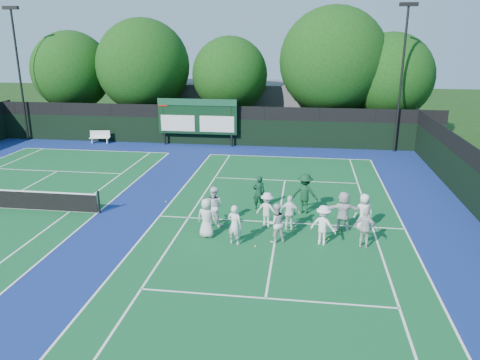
# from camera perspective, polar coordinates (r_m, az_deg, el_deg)

# --- Properties ---
(ground) EXTENTS (120.00, 120.00, 0.00)m
(ground) POSITION_cam_1_polar(r_m,az_deg,el_deg) (20.15, 4.48, -6.27)
(ground) COLOR black
(ground) RESTS_ON ground
(court_apron) EXTENTS (34.00, 32.00, 0.01)m
(court_apron) POSITION_cam_1_polar(r_m,az_deg,el_deg) (22.18, -11.05, -4.29)
(court_apron) COLOR navy
(court_apron) RESTS_ON ground
(near_court) EXTENTS (11.05, 23.85, 0.01)m
(near_court) POSITION_cam_1_polar(r_m,az_deg,el_deg) (21.07, 4.65, -5.17)
(near_court) COLOR #115428
(near_court) RESTS_ON ground
(back_fence) EXTENTS (34.00, 0.08, 3.00)m
(back_fence) POSITION_cam_1_polar(r_m,az_deg,el_deg) (35.80, -3.47, 6.44)
(back_fence) COLOR black
(back_fence) RESTS_ON ground
(scoreboard) EXTENTS (6.00, 0.21, 3.55)m
(scoreboard) POSITION_cam_1_polar(r_m,az_deg,el_deg) (35.47, -5.25, 7.67)
(scoreboard) COLOR black
(scoreboard) RESTS_ON ground
(clubhouse) EXTENTS (18.00, 6.00, 4.00)m
(clubhouse) POSITION_cam_1_polar(r_m,az_deg,el_deg) (43.00, 3.94, 9.10)
(clubhouse) COLOR #5B5B60
(clubhouse) RESTS_ON ground
(light_pole_left) EXTENTS (1.20, 0.30, 10.12)m
(light_pole_left) POSITION_cam_1_polar(r_m,az_deg,el_deg) (40.68, -25.49, 13.17)
(light_pole_left) COLOR black
(light_pole_left) RESTS_ON ground
(light_pole_right) EXTENTS (1.20, 0.30, 10.12)m
(light_pole_right) POSITION_cam_1_polar(r_m,az_deg,el_deg) (34.82, 19.26, 13.45)
(light_pole_right) COLOR black
(light_pole_right) RESTS_ON ground
(bench) EXTENTS (1.58, 0.64, 0.97)m
(bench) POSITION_cam_1_polar(r_m,az_deg,el_deg) (38.07, -16.71, 5.11)
(bench) COLOR white
(bench) RESTS_ON ground
(tree_a) EXTENTS (6.57, 6.57, 8.48)m
(tree_a) POSITION_cam_1_polar(r_m,az_deg,el_deg) (42.87, -19.59, 12.22)
(tree_a) COLOR black
(tree_a) RESTS_ON ground
(tree_b) EXTENTS (7.61, 7.61, 9.46)m
(tree_b) POSITION_cam_1_polar(r_m,az_deg,el_deg) (40.36, -11.47, 13.22)
(tree_b) COLOR black
(tree_b) RESTS_ON ground
(tree_c) EXTENTS (6.05, 6.05, 8.04)m
(tree_c) POSITION_cam_1_polar(r_m,az_deg,el_deg) (38.65, -0.99, 12.50)
(tree_c) COLOR black
(tree_c) RESTS_ON ground
(tree_d) EXTENTS (8.36, 8.36, 10.30)m
(tree_d) POSITION_cam_1_polar(r_m,az_deg,el_deg) (38.16, 11.52, 13.68)
(tree_d) COLOR black
(tree_d) RESTS_ON ground
(tree_e) EXTENTS (6.67, 6.67, 8.33)m
(tree_e) POSITION_cam_1_polar(r_m,az_deg,el_deg) (38.72, 17.97, 11.64)
(tree_e) COLOR black
(tree_e) RESTS_ON ground
(tennis_ball_0) EXTENTS (0.07, 0.07, 0.07)m
(tennis_ball_0) POSITION_cam_1_polar(r_m,az_deg,el_deg) (18.67, 1.88, -8.08)
(tennis_ball_0) COLOR yellow
(tennis_ball_0) RESTS_ON ground
(tennis_ball_2) EXTENTS (0.07, 0.07, 0.07)m
(tennis_ball_2) POSITION_cam_1_polar(r_m,az_deg,el_deg) (19.65, 10.81, -7.06)
(tennis_ball_2) COLOR yellow
(tennis_ball_2) RESTS_ON ground
(tennis_ball_3) EXTENTS (0.07, 0.07, 0.07)m
(tennis_ball_3) POSITION_cam_1_polar(r_m,az_deg,el_deg) (23.79, -9.03, -2.61)
(tennis_ball_3) COLOR yellow
(tennis_ball_3) RESTS_ON ground
(tennis_ball_5) EXTENTS (0.07, 0.07, 0.07)m
(tennis_ball_5) POSITION_cam_1_polar(r_m,az_deg,el_deg) (20.37, 12.10, -6.24)
(tennis_ball_5) COLOR yellow
(tennis_ball_5) RESTS_ON ground
(player_front_0) EXTENTS (0.89, 0.66, 1.67)m
(player_front_0) POSITION_cam_1_polar(r_m,az_deg,el_deg) (19.33, -4.09, -4.62)
(player_front_0) COLOR silver
(player_front_0) RESTS_ON ground
(player_front_1) EXTENTS (0.70, 0.57, 1.66)m
(player_front_1) POSITION_cam_1_polar(r_m,az_deg,el_deg) (18.60, -0.66, -5.50)
(player_front_1) COLOR silver
(player_front_1) RESTS_ON ground
(player_front_2) EXTENTS (0.98, 0.89, 1.64)m
(player_front_2) POSITION_cam_1_polar(r_m,az_deg,el_deg) (18.86, 4.39, -5.24)
(player_front_2) COLOR silver
(player_front_2) RESTS_ON ground
(player_front_3) EXTENTS (1.21, 0.95, 1.64)m
(player_front_3) POSITION_cam_1_polar(r_m,az_deg,el_deg) (18.90, 10.11, -5.43)
(player_front_3) COLOR white
(player_front_3) RESTS_ON ground
(player_front_4) EXTENTS (1.01, 0.64, 1.61)m
(player_front_4) POSITION_cam_1_polar(r_m,az_deg,el_deg) (19.01, 15.03, -5.69)
(player_front_4) COLOR silver
(player_front_4) RESTS_ON ground
(player_back_0) EXTENTS (1.00, 0.85, 1.79)m
(player_back_0) POSITION_cam_1_polar(r_m,az_deg,el_deg) (20.43, -3.22, -3.20)
(player_back_0) COLOR white
(player_back_0) RESTS_ON ground
(player_back_1) EXTENTS (1.14, 0.85, 1.57)m
(player_back_1) POSITION_cam_1_polar(r_m,az_deg,el_deg) (20.31, 3.32, -3.66)
(player_back_1) COLOR silver
(player_back_1) RESTS_ON ground
(player_back_2) EXTENTS (0.95, 0.51, 1.54)m
(player_back_2) POSITION_cam_1_polar(r_m,az_deg,el_deg) (20.11, 6.08, -3.99)
(player_back_2) COLOR white
(player_back_2) RESTS_ON ground
(player_back_3) EXTENTS (1.64, 0.57, 1.75)m
(player_back_3) POSITION_cam_1_polar(r_m,az_deg,el_deg) (20.38, 12.48, -3.71)
(player_back_3) COLOR silver
(player_back_3) RESTS_ON ground
(player_back_4) EXTENTS (0.88, 0.66, 1.62)m
(player_back_4) POSITION_cam_1_polar(r_m,az_deg,el_deg) (20.67, 14.85, -3.79)
(player_back_4) COLOR white
(player_back_4) RESTS_ON ground
(coach_left) EXTENTS (0.69, 0.54, 1.65)m
(coach_left) POSITION_cam_1_polar(r_m,az_deg,el_deg) (22.39, 2.31, -1.53)
(coach_left) COLOR #0E3620
(coach_left) RESTS_ON ground
(coach_right) EXTENTS (1.33, 0.90, 1.91)m
(coach_right) POSITION_cam_1_polar(r_m,az_deg,el_deg) (22.03, 7.91, -1.64)
(coach_right) COLOR #0F3A1F
(coach_right) RESTS_ON ground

